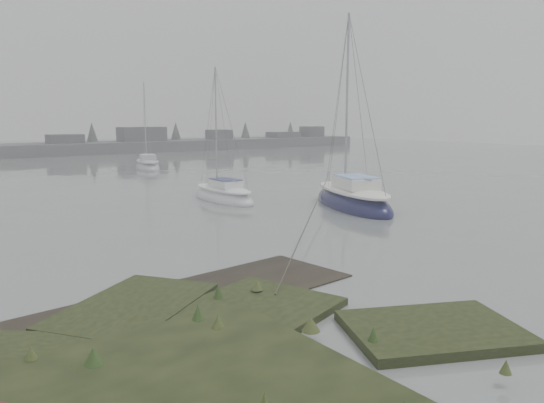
{
  "coord_description": "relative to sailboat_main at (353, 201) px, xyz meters",
  "views": [
    {
      "loc": [
        -8.42,
        -6.92,
        4.46
      ],
      "look_at": [
        1.63,
        6.69,
        1.8
      ],
      "focal_mm": 35.0,
      "sensor_mm": 36.0,
      "label": 1
    }
  ],
  "objects": [
    {
      "name": "ground",
      "position": [
        -10.62,
        18.02,
        -0.32
      ],
      "size": [
        160.0,
        160.0,
        0.0
      ],
      "primitive_type": "plane",
      "color": "slate",
      "rests_on": "ground"
    },
    {
      "name": "far_shoreline",
      "position": [
        16.22,
        49.91,
        0.53
      ],
      "size": [
        60.0,
        8.0,
        4.15
      ],
      "color": "#4C4F51",
      "rests_on": "ground"
    },
    {
      "name": "sailboat_far_b",
      "position": [
        0.01,
        25.58,
        -0.07
      ],
      "size": [
        3.51,
        6.19,
        8.31
      ],
      "rotation": [
        0.0,
        0.0,
        -0.28
      ],
      "color": "silver",
      "rests_on": "ground"
    },
    {
      "name": "sailboat_white",
      "position": [
        -4.13,
        5.76,
        -0.08
      ],
      "size": [
        1.96,
        5.56,
        7.78
      ],
      "rotation": [
        0.0,
        0.0,
        -0.03
      ],
      "color": "silver",
      "rests_on": "ground"
    },
    {
      "name": "sailboat_main",
      "position": [
        0.0,
        0.0,
        0.0
      ],
      "size": [
        4.85,
        7.77,
        10.42
      ],
      "rotation": [
        0.0,
        0.0,
        -0.36
      ],
      "color": "#101039",
      "rests_on": "ground"
    }
  ]
}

